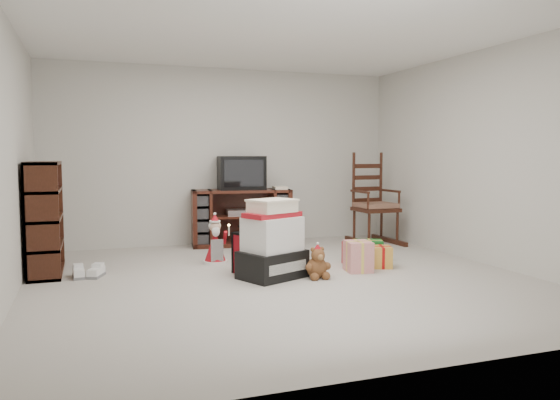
# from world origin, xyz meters

# --- Properties ---
(room) EXTENTS (5.01, 5.01, 2.51)m
(room) POSITION_xyz_m (0.00, 0.00, 1.25)
(room) COLOR #B8B2A9
(room) RESTS_ON ground
(tv_stand) EXTENTS (1.43, 0.67, 0.79)m
(tv_stand) POSITION_xyz_m (0.17, 2.22, 0.40)
(tv_stand) COLOR #411912
(tv_stand) RESTS_ON floor
(bookshelf) EXTENTS (0.33, 0.98, 1.20)m
(bookshelf) POSITION_xyz_m (-2.31, 1.14, 0.58)
(bookshelf) COLOR #3A190F
(bookshelf) RESTS_ON floor
(rocking_chair) EXTENTS (0.58, 0.92, 1.36)m
(rocking_chair) POSITION_xyz_m (2.03, 1.78, 0.46)
(rocking_chair) COLOR #3A190F
(rocking_chair) RESTS_ON floor
(gift_pile) EXTENTS (0.77, 0.68, 0.80)m
(gift_pile) POSITION_xyz_m (-0.08, 0.10, 0.35)
(gift_pile) COLOR black
(gift_pile) RESTS_ON floor
(red_suitcase) EXTENTS (0.39, 0.31, 0.53)m
(red_suitcase) POSITION_xyz_m (-0.23, 0.42, 0.23)
(red_suitcase) COLOR maroon
(red_suitcase) RESTS_ON floor
(stocking) EXTENTS (0.28, 0.15, 0.58)m
(stocking) POSITION_xyz_m (0.06, 0.22, 0.29)
(stocking) COLOR #0E8011
(stocking) RESTS_ON floor
(teddy_bear) EXTENTS (0.22, 0.19, 0.32)m
(teddy_bear) POSITION_xyz_m (0.35, -0.06, 0.14)
(teddy_bear) COLOR brown
(teddy_bear) RESTS_ON floor
(santa_figurine) EXTENTS (0.32, 0.30, 0.65)m
(santa_figurine) POSITION_xyz_m (0.26, 0.91, 0.25)
(santa_figurine) COLOR #A8121C
(santa_figurine) RESTS_ON floor
(mrs_claus_figurine) EXTENTS (0.29, 0.27, 0.59)m
(mrs_claus_figurine) POSITION_xyz_m (-0.47, 1.04, 0.23)
(mrs_claus_figurine) COLOR #A8121C
(mrs_claus_figurine) RESTS_ON floor
(sneaker_pair) EXTENTS (0.34, 0.29, 0.10)m
(sneaker_pair) POSITION_xyz_m (-1.89, 0.77, 0.05)
(sneaker_pair) COLOR white
(sneaker_pair) RESTS_ON floor
(gift_cluster) EXTENTS (0.57, 0.88, 0.27)m
(gift_cluster) POSITION_xyz_m (1.17, 0.30, 0.13)
(gift_cluster) COLOR #A4121C
(gift_cluster) RESTS_ON floor
(crt_television) EXTENTS (0.68, 0.53, 0.47)m
(crt_television) POSITION_xyz_m (0.17, 2.22, 1.02)
(crt_television) COLOR black
(crt_television) RESTS_ON tv_stand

